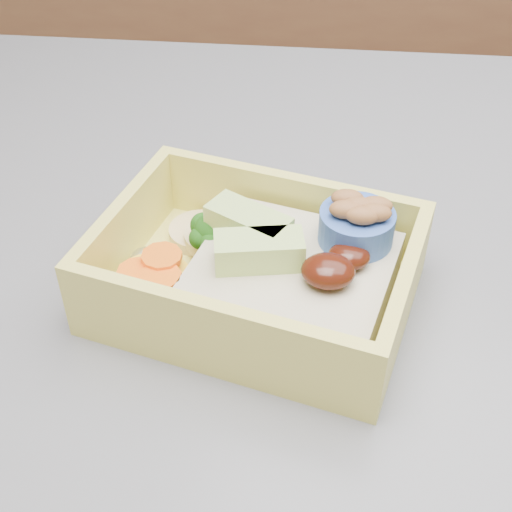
# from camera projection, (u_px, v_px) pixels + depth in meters

# --- Properties ---
(bento_box) EXTENTS (0.23, 0.19, 0.07)m
(bento_box) POSITION_uv_depth(u_px,v_px,m) (266.00, 271.00, 0.46)
(bento_box) COLOR #E0D65C
(bento_box) RESTS_ON island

